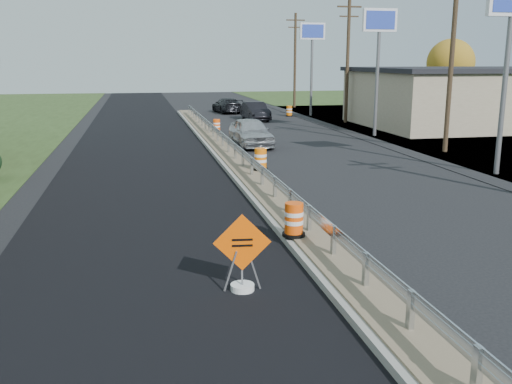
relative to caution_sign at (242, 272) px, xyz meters
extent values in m
plane|color=black|center=(2.45, 7.24, -0.43)|extent=(140.00, 140.00, 0.00)
cube|color=black|center=(-1.95, 17.24, -0.42)|extent=(7.20, 120.00, 0.01)
cube|color=gray|center=(2.45, 15.24, -0.34)|extent=(1.60, 55.00, 0.18)
cube|color=brown|center=(2.45, 15.24, -0.22)|extent=(1.25, 55.00, 0.05)
cube|color=silver|center=(2.45, -4.76, 0.15)|extent=(0.10, 0.15, 0.70)
cube|color=silver|center=(2.45, -2.76, 0.15)|extent=(0.10, 0.15, 0.70)
cube|color=silver|center=(2.45, -0.76, 0.15)|extent=(0.10, 0.15, 0.70)
cube|color=silver|center=(2.45, 1.24, 0.15)|extent=(0.10, 0.15, 0.70)
cube|color=silver|center=(2.45, 3.24, 0.15)|extent=(0.10, 0.15, 0.70)
cube|color=silver|center=(2.45, 5.24, 0.15)|extent=(0.10, 0.15, 0.70)
cube|color=silver|center=(2.45, 7.24, 0.15)|extent=(0.10, 0.15, 0.70)
cube|color=silver|center=(2.45, 9.24, 0.15)|extent=(0.10, 0.15, 0.70)
cube|color=silver|center=(2.45, 11.24, 0.15)|extent=(0.10, 0.15, 0.70)
cube|color=silver|center=(2.45, 13.24, 0.15)|extent=(0.10, 0.15, 0.70)
cube|color=silver|center=(2.45, 15.24, 0.15)|extent=(0.10, 0.15, 0.70)
cube|color=silver|center=(2.45, 17.24, 0.15)|extent=(0.10, 0.15, 0.70)
cube|color=silver|center=(2.45, 19.24, 0.15)|extent=(0.10, 0.15, 0.70)
cube|color=silver|center=(2.45, 21.24, 0.15)|extent=(0.10, 0.15, 0.70)
cube|color=silver|center=(2.45, 23.24, 0.15)|extent=(0.10, 0.15, 0.70)
cube|color=silver|center=(2.45, 25.24, 0.15)|extent=(0.10, 0.15, 0.70)
cube|color=silver|center=(2.45, 27.24, 0.15)|extent=(0.10, 0.15, 0.70)
cube|color=silver|center=(2.45, 29.24, 0.15)|extent=(0.10, 0.15, 0.70)
cube|color=silver|center=(2.45, 31.24, 0.15)|extent=(0.10, 0.15, 0.70)
cube|color=silver|center=(2.45, 33.24, 0.15)|extent=(0.10, 0.15, 0.70)
cube|color=silver|center=(2.45, 35.24, 0.15)|extent=(0.10, 0.15, 0.70)
cube|color=silver|center=(2.45, 37.24, 0.15)|extent=(0.10, 0.15, 0.70)
cube|color=silver|center=(2.45, 39.24, 0.15)|extent=(0.10, 0.15, 0.70)
cube|color=silver|center=(2.45, 16.24, 0.35)|extent=(0.04, 46.00, 0.34)
cube|color=silver|center=(2.45, 16.24, 0.27)|extent=(0.06, 46.00, 0.03)
cube|color=silver|center=(2.45, 16.24, 0.43)|extent=(0.06, 46.00, 0.03)
cube|color=tan|center=(23.45, 27.24, 1.57)|extent=(18.00, 12.00, 4.00)
cube|color=black|center=(23.45, 27.24, 3.69)|extent=(18.50, 12.50, 0.30)
cube|color=black|center=(14.50, 27.24, 1.17)|extent=(0.08, 7.20, 2.20)
cylinder|color=slate|center=(12.95, 10.24, 2.97)|extent=(0.22, 0.22, 6.80)
cylinder|color=slate|center=(12.95, 23.24, 2.97)|extent=(0.22, 0.22, 6.80)
cube|color=white|center=(12.95, 23.24, 6.77)|extent=(2.20, 0.25, 1.40)
cube|color=#263FB2|center=(12.95, 23.24, 6.77)|extent=(1.90, 0.30, 1.10)
cylinder|color=slate|center=(12.95, 37.24, 2.97)|extent=(0.22, 0.22, 6.80)
cube|color=white|center=(12.95, 37.24, 6.77)|extent=(2.20, 0.25, 1.40)
cube|color=#263FB2|center=(12.95, 37.24, 6.77)|extent=(1.90, 0.30, 1.10)
cylinder|color=#473523|center=(13.95, 16.24, 4.27)|extent=(0.26, 0.26, 9.40)
cylinder|color=#473523|center=(13.95, 31.24, 4.27)|extent=(0.26, 0.26, 9.40)
cube|color=#473523|center=(13.95, 31.24, 8.27)|extent=(1.90, 0.12, 0.12)
cube|color=#473523|center=(13.95, 31.24, 7.57)|extent=(1.50, 0.10, 0.10)
cylinder|color=#473523|center=(13.95, 46.24, 4.27)|extent=(0.26, 0.26, 9.40)
cube|color=#473523|center=(13.95, 46.24, 8.27)|extent=(1.90, 0.12, 0.12)
cube|color=#473523|center=(13.95, 46.24, 7.57)|extent=(1.50, 0.10, 0.10)
cylinder|color=#473523|center=(28.45, 41.24, 1.11)|extent=(0.36, 0.36, 3.08)
sphere|color=#B07225|center=(28.45, 41.24, 4.12)|extent=(4.62, 4.62, 4.62)
cylinder|color=white|center=(0.00, 0.00, -0.36)|extent=(0.51, 0.51, 0.15)
cube|color=slate|center=(-0.25, 0.00, 0.03)|extent=(0.30, 0.07, 0.88)
cube|color=slate|center=(0.25, 0.00, 0.03)|extent=(0.30, 0.07, 0.88)
cube|color=slate|center=(0.00, 0.04, 0.03)|extent=(0.06, 0.23, 0.90)
cube|color=#E54F04|center=(0.00, 0.00, 0.65)|extent=(1.22, 0.15, 1.22)
cube|color=black|center=(0.00, -0.02, 0.71)|extent=(0.44, 0.05, 0.05)
cube|color=black|center=(0.00, -0.02, 0.58)|extent=(0.44, 0.05, 0.05)
cylinder|color=black|center=(1.90, 2.83, -0.16)|extent=(0.61, 0.61, 0.08)
cylinder|color=#FF500A|center=(1.90, 2.83, 0.27)|extent=(0.49, 0.49, 0.86)
cylinder|color=white|center=(1.90, 2.83, 0.41)|extent=(0.50, 0.50, 0.11)
cylinder|color=white|center=(1.90, 2.83, 0.19)|extent=(0.50, 0.50, 0.11)
cylinder|color=black|center=(3.00, 12.10, -0.16)|extent=(0.63, 0.63, 0.08)
cylinder|color=orange|center=(3.00, 12.10, 0.29)|extent=(0.51, 0.51, 0.89)
cylinder|color=white|center=(3.00, 12.10, 0.43)|extent=(0.52, 0.52, 0.12)
cylinder|color=white|center=(3.00, 12.10, 0.20)|extent=(0.52, 0.52, 0.12)
cylinder|color=black|center=(3.00, 25.62, -0.16)|extent=(0.56, 0.56, 0.07)
cylinder|color=#FB500A|center=(3.00, 25.62, 0.23)|extent=(0.45, 0.45, 0.78)
cylinder|color=white|center=(3.00, 25.62, 0.36)|extent=(0.46, 0.46, 0.10)
cylinder|color=white|center=(3.00, 25.62, 0.15)|extent=(0.46, 0.46, 0.10)
cylinder|color=black|center=(11.00, 37.25, -0.39)|extent=(0.62, 0.62, 0.08)
cylinder|color=orange|center=(11.00, 37.25, 0.05)|extent=(0.50, 0.50, 0.87)
cylinder|color=white|center=(11.00, 37.25, 0.19)|extent=(0.51, 0.51, 0.11)
cylinder|color=white|center=(11.00, 37.25, -0.04)|extent=(0.51, 0.51, 0.11)
imported|color=#BCBDC2|center=(4.25, 20.51, 0.37)|extent=(2.12, 4.78, 1.60)
imported|color=black|center=(7.40, 34.46, 0.31)|extent=(1.77, 4.53, 1.47)
imported|color=black|center=(6.20, 41.68, 0.26)|extent=(2.47, 4.93, 1.38)
camera|label=1|loc=(-2.02, -11.15, 4.35)|focal=40.00mm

